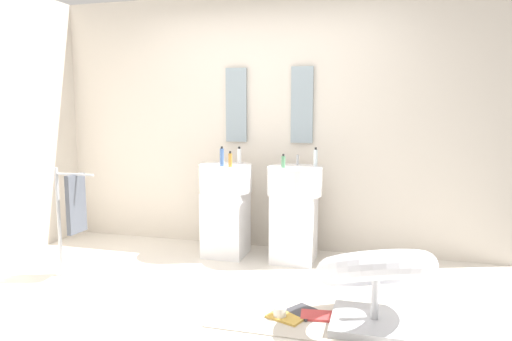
# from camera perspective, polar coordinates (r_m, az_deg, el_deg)

# --- Properties ---
(ground_plane) EXTENTS (4.80, 3.60, 0.04)m
(ground_plane) POSITION_cam_1_polar(r_m,az_deg,el_deg) (3.53, -4.92, -16.86)
(ground_plane) COLOR silver
(rear_partition) EXTENTS (4.80, 0.10, 2.60)m
(rear_partition) POSITION_cam_1_polar(r_m,az_deg,el_deg) (4.80, 1.76, 5.85)
(rear_partition) COLOR beige
(rear_partition) RESTS_ON ground_plane
(pedestal_sink_left) EXTENTS (0.52, 0.52, 1.01)m
(pedestal_sink_left) POSITION_cam_1_polar(r_m,az_deg,el_deg) (4.58, -3.76, -4.24)
(pedestal_sink_left) COLOR white
(pedestal_sink_left) RESTS_ON ground_plane
(pedestal_sink_right) EXTENTS (0.52, 0.52, 1.01)m
(pedestal_sink_right) POSITION_cam_1_polar(r_m,az_deg,el_deg) (4.41, 4.74, -4.72)
(pedestal_sink_right) COLOR white
(pedestal_sink_right) RESTS_ON ground_plane
(vanity_mirror_left) EXTENTS (0.22, 0.03, 0.75)m
(vanity_mirror_left) POSITION_cam_1_polar(r_m,az_deg,el_deg) (4.83, -2.44, 8.05)
(vanity_mirror_left) COLOR #8C9EA8
(vanity_mirror_right) EXTENTS (0.22, 0.03, 0.75)m
(vanity_mirror_right) POSITION_cam_1_polar(r_m,az_deg,el_deg) (4.66, 5.70, 8.05)
(vanity_mirror_right) COLOR #8C9EA8
(lounge_chair) EXTENTS (1.01, 1.02, 0.65)m
(lounge_chair) POSITION_cam_1_polar(r_m,az_deg,el_deg) (3.21, 14.53, -12.55)
(lounge_chair) COLOR #B7BABF
(lounge_chair) RESTS_ON ground_plane
(towel_rack) EXTENTS (0.37, 0.22, 0.95)m
(towel_rack) POSITION_cam_1_polar(r_m,az_deg,el_deg) (4.22, -21.59, -4.08)
(towel_rack) COLOR #B7BABF
(towel_rack) RESTS_ON ground_plane
(area_rug) EXTENTS (1.15, 0.61, 0.01)m
(area_rug) POSITION_cam_1_polar(r_m,az_deg,el_deg) (3.38, 4.88, -17.56)
(area_rug) COLOR beige
(area_rug) RESTS_ON ground_plane
(magazine_red) EXTENTS (0.25, 0.19, 0.02)m
(magazine_red) POSITION_cam_1_polar(r_m,az_deg,el_deg) (3.39, 7.59, -17.32)
(magazine_red) COLOR #B73838
(magazine_red) RESTS_ON area_rug
(magazine_charcoal) EXTENTS (0.28, 0.27, 0.02)m
(magazine_charcoal) POSITION_cam_1_polar(r_m,az_deg,el_deg) (3.43, 5.90, -16.94)
(magazine_charcoal) COLOR #38383D
(magazine_charcoal) RESTS_ON area_rug
(magazine_ochre) EXTENTS (0.29, 0.24, 0.02)m
(magazine_ochre) POSITION_cam_1_polar(r_m,az_deg,el_deg) (3.35, 3.68, -17.58)
(magazine_ochre) COLOR gold
(magazine_ochre) RESTS_ON area_rug
(coffee_mug) EXTENTS (0.09, 0.09, 0.08)m
(coffee_mug) POSITION_cam_1_polar(r_m,az_deg,el_deg) (3.34, 2.96, -17.06)
(coffee_mug) COLOR white
(coffee_mug) RESTS_ON area_rug
(soap_bottle_white) EXTENTS (0.04, 0.04, 0.17)m
(soap_bottle_white) POSITION_cam_1_polar(r_m,az_deg,el_deg) (4.57, -2.08, 1.82)
(soap_bottle_white) COLOR white
(soap_bottle_white) RESTS_ON pedestal_sink_left
(soap_bottle_green) EXTENTS (0.04, 0.04, 0.13)m
(soap_bottle_green) POSITION_cam_1_polar(r_m,az_deg,el_deg) (4.26, 3.39, 1.11)
(soap_bottle_green) COLOR #59996B
(soap_bottle_green) RESTS_ON pedestal_sink_right
(soap_bottle_blue) EXTENTS (0.04, 0.04, 0.19)m
(soap_bottle_blue) POSITION_cam_1_polar(r_m,az_deg,el_deg) (4.37, -4.23, 1.66)
(soap_bottle_blue) COLOR #4C72B7
(soap_bottle_blue) RESTS_ON pedestal_sink_left
(soap_bottle_clear) EXTENTS (0.04, 0.04, 0.18)m
(soap_bottle_clear) POSITION_cam_1_polar(r_m,az_deg,el_deg) (4.38, 7.35, 1.58)
(soap_bottle_clear) COLOR silver
(soap_bottle_clear) RESTS_ON pedestal_sink_right
(soap_bottle_amber) EXTENTS (0.04, 0.04, 0.15)m
(soap_bottle_amber) POSITION_cam_1_polar(r_m,az_deg,el_deg) (4.32, -3.19, 1.34)
(soap_bottle_amber) COLOR #C68C38
(soap_bottle_amber) RESTS_ON pedestal_sink_left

